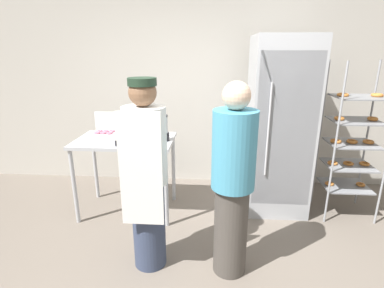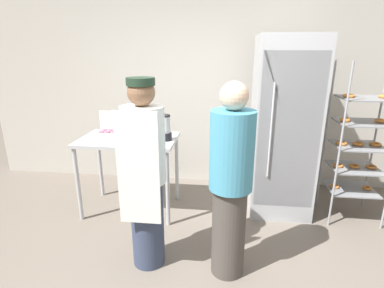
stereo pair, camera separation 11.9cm
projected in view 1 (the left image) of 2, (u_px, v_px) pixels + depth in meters
name	position (u px, v px, depth m)	size (l,w,h in m)	color
back_wall	(210.00, 83.00, 4.02)	(6.40, 0.12, 2.78)	#B7B2A8
refrigerator	(279.00, 127.00, 3.38)	(0.67, 0.74, 1.97)	#ADAFB5
baking_rack	(352.00, 142.00, 3.26)	(0.56, 0.49, 1.72)	#93969B
prep_counter	(125.00, 148.00, 3.32)	(1.06, 0.67, 0.88)	#ADAFB5
donut_box	(105.00, 133.00, 3.36)	(0.28, 0.22, 0.27)	white
blender_pitcher	(163.00, 129.00, 3.20)	(0.13, 0.13, 0.28)	black
binder_stack	(132.00, 138.00, 3.14)	(0.31, 0.27, 0.10)	#232328
person_baker	(146.00, 176.00, 2.42)	(0.34, 0.36, 1.62)	#333D56
person_customer	(233.00, 182.00, 2.35)	(0.34, 0.34, 1.60)	#47423D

